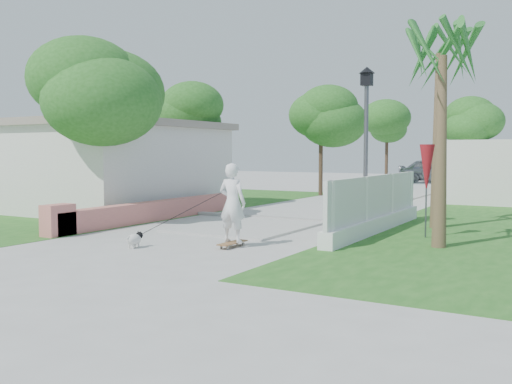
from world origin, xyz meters
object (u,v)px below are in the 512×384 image
Objects in this scene: parked_car at (435,171)px; dog at (135,239)px; street_lamp at (366,141)px; patio_umbrella at (427,170)px; skateboarder at (193,211)px; bollard at (335,194)px.

dog is at bearing 170.50° from parked_car.
street_lamp is at bearing 178.19° from parked_car.
street_lamp is 6.95m from dog.
street_lamp is at bearing 59.43° from dog.
patio_umbrella is at bearing -27.76° from street_lamp.
patio_umbrella is at bearing -138.86° from skateboarder.
street_lamp is 4.07× the size of bollard.
street_lamp is 5.56m from bollard.
parked_car is at bearing 92.67° from bollard.
parked_car is at bearing -89.14° from skateboarder.
bollard reaches higher than dog.
dog is at bearing -137.99° from patio_umbrella.
patio_umbrella is 7.17m from dog.
dog is at bearing 36.36° from skateboarder.
dog is (-1.02, -0.80, -0.60)m from skateboarder.
skateboarder reaches higher than dog.
bollard is 0.47× the size of patio_umbrella.
patio_umbrella is 5.79m from skateboarder.
parked_car is (-0.95, 20.44, 0.26)m from bollard.
bollard is at bearing 120.96° from street_lamp.
bollard is 2.05× the size of dog.
parked_car reaches higher than dog.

